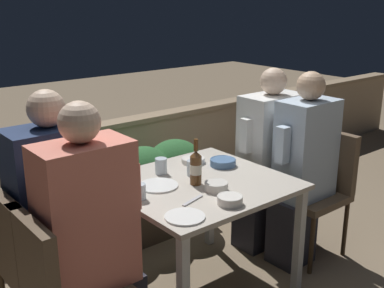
{
  "coord_description": "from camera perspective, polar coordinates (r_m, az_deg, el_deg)",
  "views": [
    {
      "loc": [
        -1.73,
        -2.05,
        1.81
      ],
      "look_at": [
        0.0,
        0.07,
        0.97
      ],
      "focal_mm": 45.0,
      "sensor_mm": 36.0,
      "label": 1
    }
  ],
  "objects": [
    {
      "name": "parapet_wall",
      "position": [
        4.15,
        -12.07,
        -3.15
      ],
      "size": [
        9.0,
        0.18,
        0.79
      ],
      "color": "tan",
      "rests_on": "ground_plane"
    },
    {
      "name": "dining_table",
      "position": [
        2.93,
        0.87,
        -6.13
      ],
      "size": [
        1.01,
        0.93,
        0.75
      ],
      "color": "#BCB2A3",
      "rests_on": "ground_plane"
    },
    {
      "name": "planter_hedge",
      "position": [
        3.72,
        -5.72,
        -5.18
      ],
      "size": [
        1.1,
        0.47,
        0.73
      ],
      "color": "brown",
      "rests_on": "ground_plane"
    },
    {
      "name": "chair_left_near",
      "position": [
        2.39,
        -15.72,
        -15.52
      ],
      "size": [
        0.45,
        0.45,
        0.9
      ],
      "color": "brown",
      "rests_on": "ground_plane"
    },
    {
      "name": "person_coral_top",
      "position": [
        2.38,
        -11.58,
        -11.21
      ],
      "size": [
        0.5,
        0.26,
        1.38
      ],
      "color": "#282833",
      "rests_on": "ground_plane"
    },
    {
      "name": "chair_left_far",
      "position": [
        2.67,
        -18.91,
        -12.04
      ],
      "size": [
        0.45,
        0.45,
        0.9
      ],
      "color": "brown",
      "rests_on": "ground_plane"
    },
    {
      "name": "person_navy_jumper",
      "position": [
        2.67,
        -15.22,
        -8.25
      ],
      "size": [
        0.51,
        0.26,
        1.38
      ],
      "color": "#282833",
      "rests_on": "ground_plane"
    },
    {
      "name": "chair_right_near",
      "position": [
        3.57,
        14.75,
        -4.16
      ],
      "size": [
        0.45,
        0.45,
        0.9
      ],
      "color": "brown",
      "rests_on": "ground_plane"
    },
    {
      "name": "person_blue_shirt",
      "position": [
        3.37,
        12.9,
        -2.91
      ],
      "size": [
        0.48,
        0.26,
        1.35
      ],
      "color": "#282833",
      "rests_on": "ground_plane"
    },
    {
      "name": "chair_right_far",
      "position": [
        3.74,
        10.82,
        -2.88
      ],
      "size": [
        0.45,
        0.45,
        0.9
      ],
      "color": "brown",
      "rests_on": "ground_plane"
    },
    {
      "name": "person_white_polo",
      "position": [
        3.56,
        8.85,
        -1.78
      ],
      "size": [
        0.51,
        0.26,
        1.33
      ],
      "color": "#282833",
      "rests_on": "ground_plane"
    },
    {
      "name": "beer_bottle",
      "position": [
        2.82,
        0.46,
        -2.76
      ],
      "size": [
        0.07,
        0.07,
        0.28
      ],
      "color": "brown",
      "rests_on": "dining_table"
    },
    {
      "name": "plate_0",
      "position": [
        2.83,
        -3.99,
        -4.93
      ],
      "size": [
        0.23,
        0.23,
        0.01
      ],
      "color": "white",
      "rests_on": "dining_table"
    },
    {
      "name": "plate_1",
      "position": [
        2.44,
        -0.85,
        -8.61
      ],
      "size": [
        0.21,
        0.21,
        0.01
      ],
      "color": "white",
      "rests_on": "dining_table"
    },
    {
      "name": "bowl_0",
      "position": [
        2.76,
        2.9,
        -4.95
      ],
      "size": [
        0.14,
        0.14,
        0.05
      ],
      "color": "beige",
      "rests_on": "dining_table"
    },
    {
      "name": "bowl_1",
      "position": [
        3.21,
        0.14,
        -1.87
      ],
      "size": [
        0.16,
        0.16,
        0.03
      ],
      "color": "silver",
      "rests_on": "dining_table"
    },
    {
      "name": "bowl_2",
      "position": [
        2.59,
        4.53,
        -6.55
      ],
      "size": [
        0.14,
        0.14,
        0.05
      ],
      "color": "silver",
      "rests_on": "dining_table"
    },
    {
      "name": "bowl_3",
      "position": [
        3.16,
        3.69,
        -2.12
      ],
      "size": [
        0.17,
        0.17,
        0.05
      ],
      "color": "#4C709E",
      "rests_on": "dining_table"
    },
    {
      "name": "glass_cup_0",
      "position": [
        2.9,
        -8.6,
        -3.64
      ],
      "size": [
        0.06,
        0.06,
        0.09
      ],
      "color": "silver",
      "rests_on": "dining_table"
    },
    {
      "name": "glass_cup_1",
      "position": [
        2.65,
        -6.2,
        -5.63
      ],
      "size": [
        0.07,
        0.07,
        0.09
      ],
      "color": "silver",
      "rests_on": "dining_table"
    },
    {
      "name": "glass_cup_2",
      "position": [
        2.98,
        -0.03,
        -2.86
      ],
      "size": [
        0.06,
        0.06,
        0.1
      ],
      "color": "silver",
      "rests_on": "dining_table"
    },
    {
      "name": "glass_cup_3",
      "position": [
        3.01,
        -3.69,
        -2.62
      ],
      "size": [
        0.07,
        0.07,
        0.1
      ],
      "color": "silver",
      "rests_on": "dining_table"
    },
    {
      "name": "fork_0",
      "position": [
        2.63,
        0.09,
        -6.7
      ],
      "size": [
        0.17,
        0.06,
        0.01
      ],
      "color": "silver",
      "rests_on": "dining_table"
    }
  ]
}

